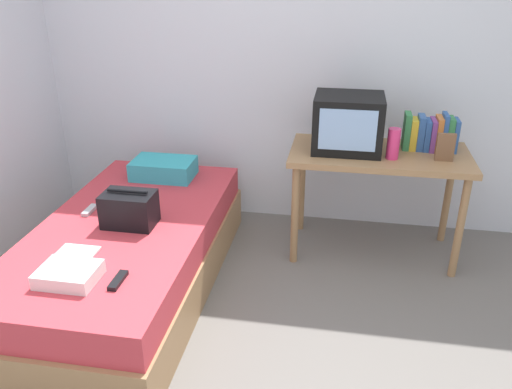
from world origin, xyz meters
name	(u,v)px	position (x,y,z in m)	size (l,w,h in m)	color
wall_back	(306,50)	(0.00, 2.00, 1.30)	(5.20, 0.10, 2.60)	silver
bed	(128,256)	(-0.94, 0.78, 0.23)	(1.00, 2.00, 0.46)	#9E754C
desk	(378,165)	(0.55, 1.51, 0.65)	(1.16, 0.60, 0.74)	#9E754C
tv	(348,123)	(0.33, 1.52, 0.92)	(0.44, 0.39, 0.36)	black
water_bottle	(393,144)	(0.62, 1.40, 0.84)	(0.08, 0.08, 0.20)	#E53372
book_row	(430,133)	(0.87, 1.61, 0.85)	(0.34, 0.16, 0.25)	#337F47
picture_frame	(445,147)	(0.93, 1.41, 0.83)	(0.11, 0.02, 0.18)	brown
pillow	(164,169)	(-0.94, 1.49, 0.53)	(0.43, 0.29, 0.13)	#33A8B7
handbag	(129,209)	(-0.89, 0.76, 0.56)	(0.30, 0.20, 0.22)	black
magazine	(70,259)	(-1.05, 0.33, 0.47)	(0.21, 0.29, 0.01)	white
remote_dark	(118,280)	(-0.72, 0.18, 0.47)	(0.04, 0.16, 0.02)	black
remote_silver	(90,210)	(-1.21, 0.87, 0.47)	(0.04, 0.14, 0.02)	#B7B7BC
folded_towel	(69,274)	(-0.96, 0.15, 0.50)	(0.28, 0.22, 0.07)	white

